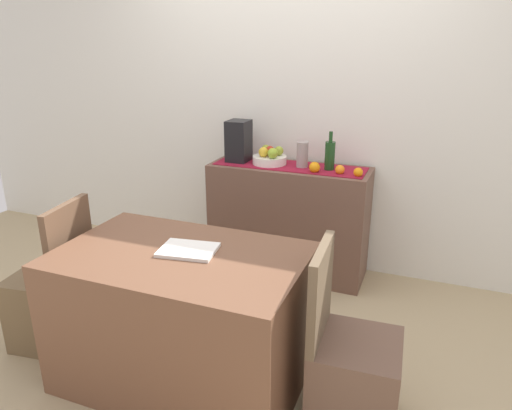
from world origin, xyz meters
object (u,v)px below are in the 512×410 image
object	(u,v)px
sideboard_console	(288,220)
open_book	(188,250)
coffee_maker	(239,141)
chair_near_window	(54,302)
wine_bottle	(330,155)
chair_by_corner	(351,375)
dining_table	(183,317)
fruit_bowl	(270,160)
ceramic_vase	(302,155)

from	to	relation	value
sideboard_console	open_book	size ratio (longest dim) A/B	4.27
coffee_maker	chair_near_window	bearing A→B (deg)	-113.61
wine_bottle	chair_by_corner	xyz separation A→B (m)	(0.46, -1.40, -0.70)
dining_table	chair_by_corner	size ratio (longest dim) A/B	1.39
fruit_bowl	open_book	xyz separation A→B (m)	(0.06, -1.37, -0.15)
sideboard_console	chair_by_corner	size ratio (longest dim) A/B	1.33
sideboard_console	dining_table	distance (m)	1.41
fruit_bowl	open_book	world-z (taller)	fruit_bowl
fruit_bowl	ceramic_vase	bearing A→B (deg)	0.00
coffee_maker	open_book	xyz separation A→B (m)	(0.31, -1.37, -0.27)
fruit_bowl	ceramic_vase	xyz separation A→B (m)	(0.25, 0.00, 0.06)
ceramic_vase	sideboard_console	bearing A→B (deg)	180.00
chair_by_corner	wine_bottle	bearing A→B (deg)	108.10
sideboard_console	dining_table	size ratio (longest dim) A/B	0.96
ceramic_vase	dining_table	size ratio (longest dim) A/B	0.15
wine_bottle	ceramic_vase	size ratio (longest dim) A/B	1.48
ceramic_vase	chair_by_corner	distance (m)	1.70
chair_near_window	chair_by_corner	distance (m)	1.78
open_book	chair_near_window	xyz separation A→B (m)	(-0.92, -0.03, -0.48)
open_book	chair_near_window	size ratio (longest dim) A/B	0.31
fruit_bowl	dining_table	size ratio (longest dim) A/B	0.20
dining_table	chair_by_corner	xyz separation A→B (m)	(0.89, -0.00, -0.10)
coffee_maker	chair_near_window	world-z (taller)	coffee_maker
ceramic_vase	wine_bottle	bearing A→B (deg)	0.00
chair_near_window	dining_table	bearing A→B (deg)	-0.15
wine_bottle	chair_by_corner	bearing A→B (deg)	-71.90
fruit_bowl	dining_table	distance (m)	1.50
dining_table	chair_near_window	bearing A→B (deg)	179.85
ceramic_vase	open_book	distance (m)	1.39
wine_bottle	open_book	size ratio (longest dim) A/B	1.01
wine_bottle	fruit_bowl	bearing A→B (deg)	180.00
chair_by_corner	fruit_bowl	bearing A→B (deg)	123.15
open_book	chair_near_window	distance (m)	1.04
ceramic_vase	open_book	xyz separation A→B (m)	(-0.20, -1.37, -0.21)
wine_bottle	chair_near_window	xyz separation A→B (m)	(-1.32, -1.40, -0.70)
chair_near_window	chair_by_corner	size ratio (longest dim) A/B	1.00
dining_table	coffee_maker	bearing A→B (deg)	101.24
fruit_bowl	ceramic_vase	distance (m)	0.26
chair_by_corner	open_book	bearing A→B (deg)	177.57
fruit_bowl	open_book	bearing A→B (deg)	-87.67
ceramic_vase	chair_near_window	distance (m)	1.92
chair_near_window	fruit_bowl	bearing A→B (deg)	58.30
sideboard_console	chair_near_window	bearing A→B (deg)	-126.17
sideboard_console	ceramic_vase	bearing A→B (deg)	0.00
fruit_bowl	dining_table	world-z (taller)	fruit_bowl
dining_table	sideboard_console	bearing A→B (deg)	84.58
ceramic_vase	chair_by_corner	size ratio (longest dim) A/B	0.21
wine_bottle	coffee_maker	xyz separation A→B (m)	(-0.71, 0.00, 0.05)
coffee_maker	open_book	world-z (taller)	coffee_maker
sideboard_console	wine_bottle	bearing A→B (deg)	0.00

